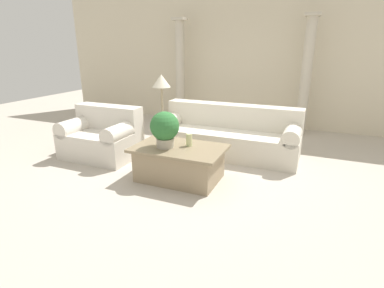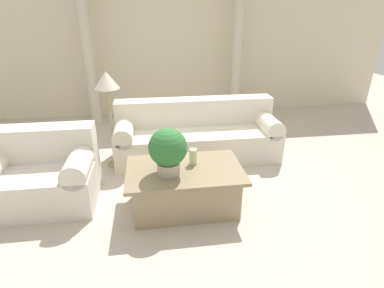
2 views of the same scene
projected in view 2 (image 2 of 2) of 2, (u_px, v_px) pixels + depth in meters
name	position (u px, v px, depth m)	size (l,w,h in m)	color
ground_plane	(179.00, 185.00, 3.95)	(16.00, 16.00, 0.00)	#BCB2A3
wall_back	(162.00, 38.00, 6.18)	(10.00, 0.06, 3.20)	beige
sofa_long	(197.00, 135.00, 4.65)	(2.46, 0.86, 0.86)	beige
loveseat	(41.00, 173.00, 3.51)	(1.24, 0.86, 0.86)	silver
coffee_table	(185.00, 187.00, 3.44)	(1.29, 0.83, 0.49)	#998466
potted_plant	(168.00, 150.00, 3.13)	(0.41, 0.41, 0.51)	#B2A893
pillar_candle	(193.00, 157.00, 3.41)	(0.09, 0.09, 0.18)	beige
floor_lamp	(107.00, 88.00, 4.03)	(0.34, 0.34, 1.38)	gray
column_left	(89.00, 59.00, 5.70)	(0.31, 0.31, 2.48)	beige
column_right	(237.00, 56.00, 6.07)	(0.31, 0.31, 2.48)	beige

